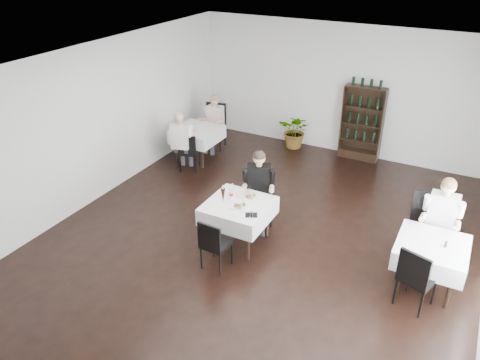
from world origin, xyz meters
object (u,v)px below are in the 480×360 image
Objects in this scene: wine_shelf at (362,124)px; diner_main at (258,185)px; main_table at (238,211)px; potted_tree at (296,131)px.

wine_shelf reaches higher than diner_main.
main_table is 0.70× the size of diner_main.
wine_shelf is 1.60m from potted_tree.
potted_tree is at bearing -175.76° from wine_shelf.
potted_tree is at bearing 98.71° from main_table.
diner_main is (0.08, 0.59, 0.23)m from main_table.
diner_main reaches higher than main_table.
main_table is 1.19× the size of potted_tree.
diner_main is (0.72, -3.61, 0.42)m from potted_tree.
potted_tree reaches higher than main_table.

